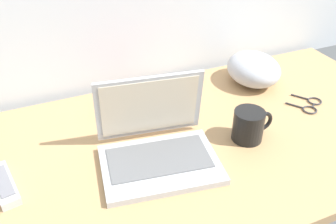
{
  "coord_description": "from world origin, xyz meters",
  "views": [
    {
      "loc": [
        -0.38,
        -0.77,
        0.71
      ],
      "look_at": [
        -0.05,
        0.0,
        0.15
      ],
      "focal_mm": 39.9,
      "sensor_mm": 36.0,
      "label": 1
    }
  ],
  "objects_px": {
    "coffee_mug": "(249,125)",
    "book_stack": "(138,99)",
    "laptop": "(156,144)",
    "eyeglasses": "(311,105)",
    "remote_control_far": "(4,184)",
    "cushion": "(254,69)"
  },
  "relations": [
    {
      "from": "remote_control_far",
      "to": "eyeglasses",
      "type": "xyz_separation_m",
      "value": [
        0.97,
        -0.0,
        -0.01
      ]
    },
    {
      "from": "eyeglasses",
      "to": "laptop",
      "type": "bearing_deg",
      "value": -176.37
    },
    {
      "from": "coffee_mug",
      "to": "laptop",
      "type": "bearing_deg",
      "value": 174.3
    },
    {
      "from": "laptop",
      "to": "coffee_mug",
      "type": "height_order",
      "value": "laptop"
    },
    {
      "from": "laptop",
      "to": "remote_control_far",
      "type": "bearing_deg",
      "value": 174.11
    },
    {
      "from": "laptop",
      "to": "book_stack",
      "type": "height_order",
      "value": "laptop"
    },
    {
      "from": "laptop",
      "to": "eyeglasses",
      "type": "height_order",
      "value": "laptop"
    },
    {
      "from": "coffee_mug",
      "to": "remote_control_far",
      "type": "relative_size",
      "value": 0.77
    },
    {
      "from": "eyeglasses",
      "to": "cushion",
      "type": "xyz_separation_m",
      "value": [
        -0.09,
        0.21,
        0.05
      ]
    },
    {
      "from": "eyeglasses",
      "to": "book_stack",
      "type": "bearing_deg",
      "value": 156.94
    },
    {
      "from": "laptop",
      "to": "coffee_mug",
      "type": "relative_size",
      "value": 2.66
    },
    {
      "from": "remote_control_far",
      "to": "cushion",
      "type": "relative_size",
      "value": 0.77
    },
    {
      "from": "book_stack",
      "to": "cushion",
      "type": "xyz_separation_m",
      "value": [
        0.44,
        -0.01,
        0.03
      ]
    },
    {
      "from": "eyeglasses",
      "to": "cushion",
      "type": "relative_size",
      "value": 0.64
    },
    {
      "from": "coffee_mug",
      "to": "book_stack",
      "type": "height_order",
      "value": "coffee_mug"
    },
    {
      "from": "coffee_mug",
      "to": "book_stack",
      "type": "xyz_separation_m",
      "value": [
        -0.24,
        0.29,
        -0.02
      ]
    },
    {
      "from": "laptop",
      "to": "book_stack",
      "type": "xyz_separation_m",
      "value": [
        0.04,
        0.26,
        -0.02
      ]
    },
    {
      "from": "eyeglasses",
      "to": "cushion",
      "type": "height_order",
      "value": "cushion"
    },
    {
      "from": "laptop",
      "to": "remote_control_far",
      "type": "distance_m",
      "value": 0.4
    },
    {
      "from": "laptop",
      "to": "coffee_mug",
      "type": "distance_m",
      "value": 0.28
    },
    {
      "from": "remote_control_far",
      "to": "cushion",
      "type": "height_order",
      "value": "cushion"
    },
    {
      "from": "eyeglasses",
      "to": "book_stack",
      "type": "distance_m",
      "value": 0.58
    }
  ]
}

